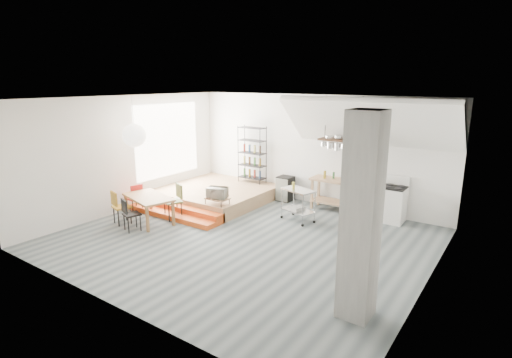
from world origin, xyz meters
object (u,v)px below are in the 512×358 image
Objects in this scene: stove at (393,204)px; dining_table at (148,199)px; mini_fridge at (285,188)px; rolling_cart at (298,200)px.

dining_table is at bearing -145.06° from stove.
stove reaches higher than mini_fridge.
stove is 0.72× the size of dining_table.
rolling_cart is (3.14, 2.27, -0.06)m from dining_table.
rolling_cart reaches higher than mini_fridge.
mini_fridge is at bearing 148.77° from rolling_cart.
stove is at bearing 51.48° from rolling_cart.
dining_table is (-5.19, -3.62, 0.14)m from stove.
mini_fridge is (1.93, 3.67, -0.24)m from dining_table.
mini_fridge is at bearing 78.20° from dining_table.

